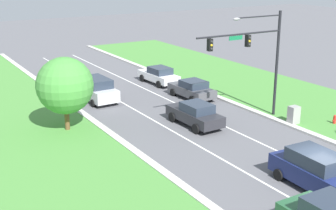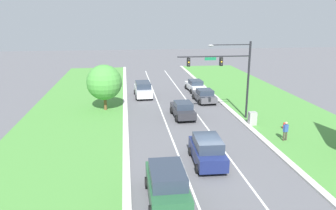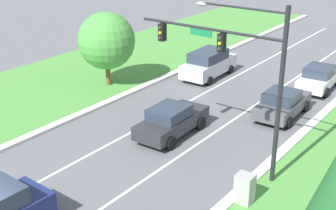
{
  "view_description": "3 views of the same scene",
  "coord_description": "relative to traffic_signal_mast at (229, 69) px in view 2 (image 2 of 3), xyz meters",
  "views": [
    {
      "loc": [
        -17.21,
        -13.89,
        10.83
      ],
      "look_at": [
        -1.5,
        12.28,
        1.5
      ],
      "focal_mm": 50.0,
      "sensor_mm": 36.0,
      "label": 1
    },
    {
      "loc": [
        -5.47,
        -19.86,
        10.01
      ],
      "look_at": [
        -1.68,
        9.13,
        1.98
      ],
      "focal_mm": 35.0,
      "sensor_mm": 36.0,
      "label": 2
    },
    {
      "loc": [
        13.17,
        -6.58,
        10.86
      ],
      "look_at": [
        0.71,
        10.24,
        2.22
      ],
      "focal_mm": 50.0,
      "sensor_mm": 36.0,
      "label": 3
    }
  ],
  "objects": [
    {
      "name": "lane_stripe_inner_left",
      "position": [
        -6.12,
        -10.22,
        -5.08
      ],
      "size": [
        0.14,
        81.0,
        0.01
      ],
      "color": "white",
      "rests_on": "ground_plane"
    },
    {
      "name": "curb_strip_left",
      "position": [
        -9.97,
        -10.22,
        -5.01
      ],
      "size": [
        0.5,
        90.0,
        0.15
      ],
      "color": "beige",
      "rests_on": "ground_plane"
    },
    {
      "name": "forest_suv",
      "position": [
        -7.75,
        -14.02,
        -4.03
      ],
      "size": [
        2.26,
        4.92,
        2.03
      ],
      "rotation": [
        0.0,
        0.0,
        0.0
      ],
      "color": "#235633",
      "rests_on": "ground_plane"
    },
    {
      "name": "grass_verge_left",
      "position": [
        -15.22,
        -10.22,
        -5.04
      ],
      "size": [
        10.0,
        90.0,
        0.08
      ],
      "color": "#4C8E3D",
      "rests_on": "ground_plane"
    },
    {
      "name": "fire_hydrant",
      "position": [
        4.24,
        -3.69,
        -4.74
      ],
      "size": [
        0.34,
        0.2,
        0.7
      ],
      "color": "red",
      "rests_on": "ground_plane"
    },
    {
      "name": "silver_suv",
      "position": [
        -7.68,
        10.36,
        -4.1
      ],
      "size": [
        2.26,
        4.99,
        1.93
      ],
      "rotation": [
        0.0,
        0.0,
        0.03
      ],
      "color": "silver",
      "rests_on": "ground_plane"
    },
    {
      "name": "oak_near_left_tree",
      "position": [
        -12.1,
        4.73,
        -1.98
      ],
      "size": [
        3.77,
        3.77,
        5.0
      ],
      "color": "brown",
      "rests_on": "ground_plane"
    },
    {
      "name": "traffic_signal_mast",
      "position": [
        0.0,
        0.0,
        0.0
      ],
      "size": [
        7.1,
        0.41,
        7.64
      ],
      "color": "black",
      "rests_on": "ground_plane"
    },
    {
      "name": "utility_cabinet",
      "position": [
        1.83,
        -2.18,
        -4.43
      ],
      "size": [
        0.7,
        0.6,
        1.31
      ],
      "color": "#9E9E99",
      "rests_on": "ground_plane"
    },
    {
      "name": "pedestrian",
      "position": [
        2.98,
        -6.38,
        -4.15
      ],
      "size": [
        0.43,
        0.33,
        1.69
      ],
      "rotation": [
        0.0,
        0.0,
        3.47
      ],
      "color": "#42382D",
      "rests_on": "ground_plane"
    },
    {
      "name": "white_sedan",
      "position": [
        -0.49,
        12.6,
        -4.28
      ],
      "size": [
        2.18,
        4.75,
        1.59
      ],
      "rotation": [
        0.0,
        0.0,
        0.06
      ],
      "color": "white",
      "rests_on": "ground_plane"
    },
    {
      "name": "graphite_sedan",
      "position": [
        -0.59,
        6.91,
        -4.3
      ],
      "size": [
        2.23,
        4.52,
        1.55
      ],
      "rotation": [
        0.0,
        0.0,
        0.04
      ],
      "color": "#4C4C51",
      "rests_on": "ground_plane"
    },
    {
      "name": "curb_strip_right",
      "position": [
        1.33,
        -10.22,
        -5.01
      ],
      "size": [
        0.5,
        90.0,
        0.15
      ],
      "color": "beige",
      "rests_on": "ground_plane"
    },
    {
      "name": "navy_suv",
      "position": [
        -4.37,
        -9.62,
        -4.1
      ],
      "size": [
        2.23,
        4.59,
        1.94
      ],
      "rotation": [
        0.0,
        0.0,
        -0.04
      ],
      "color": "navy",
      "rests_on": "ground_plane"
    },
    {
      "name": "lane_stripe_inner_right",
      "position": [
        -2.52,
        -10.22,
        -5.08
      ],
      "size": [
        0.14,
        81.0,
        0.01
      ],
      "color": "white",
      "rests_on": "ground_plane"
    },
    {
      "name": "charcoal_sedan",
      "position": [
        -4.2,
        1.13,
        -4.24
      ],
      "size": [
        2.12,
        4.65,
        1.66
      ],
      "rotation": [
        0.0,
        0.0,
        0.03
      ],
      "color": "#28282D",
      "rests_on": "ground_plane"
    },
    {
      "name": "ground_plane",
      "position": [
        -4.32,
        -10.22,
        -5.08
      ],
      "size": [
        160.0,
        160.0,
        0.0
      ],
      "primitive_type": "plane",
      "color": "#5B5B60"
    }
  ]
}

